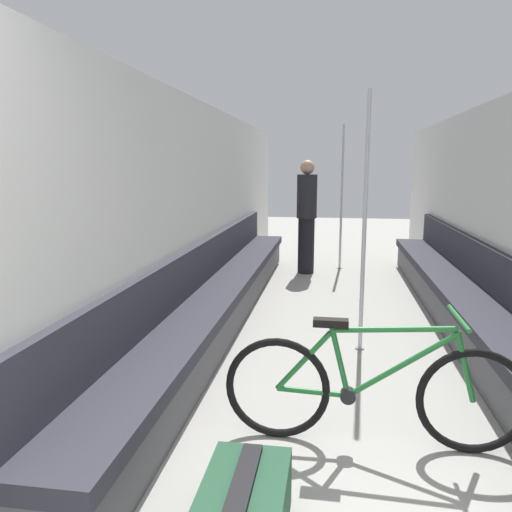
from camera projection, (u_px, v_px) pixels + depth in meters
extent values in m
cube|color=silver|center=(191.00, 215.00, 4.94)|extent=(0.10, 11.10, 2.25)
cube|color=silver|center=(510.00, 220.00, 4.49)|extent=(0.10, 11.10, 2.25)
cube|color=#4C4C51|center=(225.00, 306.00, 5.22)|extent=(0.42, 6.82, 0.33)
cube|color=#2D2D38|center=(224.00, 286.00, 5.18)|extent=(0.49, 6.82, 0.10)
cube|color=#2D2D38|center=(204.00, 261.00, 5.17)|extent=(0.07, 6.82, 0.41)
cube|color=#4C4C51|center=(463.00, 316.00, 4.86)|extent=(0.42, 6.82, 0.33)
cube|color=#2D2D38|center=(465.00, 294.00, 4.82)|extent=(0.49, 6.82, 0.10)
cube|color=#2D2D38|center=(490.00, 269.00, 4.75)|extent=(0.07, 6.82, 0.41)
torus|color=black|center=(277.00, 388.00, 2.96)|extent=(0.62, 0.05, 0.62)
torus|color=black|center=(473.00, 401.00, 2.79)|extent=(0.62, 0.05, 0.62)
cylinder|color=#237533|center=(312.00, 392.00, 2.93)|extent=(0.41, 0.03, 0.05)
cylinder|color=#237533|center=(303.00, 361.00, 2.90)|extent=(0.33, 0.03, 0.38)
cylinder|color=#237533|center=(339.00, 359.00, 2.87)|extent=(0.14, 0.03, 0.44)
cylinder|color=#237533|center=(401.00, 366.00, 2.82)|extent=(0.60, 0.03, 0.43)
cylinder|color=#237533|center=(393.00, 330.00, 2.79)|extent=(0.69, 0.03, 0.07)
cylinder|color=#237533|center=(465.00, 367.00, 2.76)|extent=(0.14, 0.03, 0.41)
cylinder|color=black|center=(348.00, 395.00, 2.90)|extent=(0.09, 0.06, 0.09)
cube|color=black|center=(331.00, 323.00, 2.84)|extent=(0.20, 0.07, 0.04)
cylinder|color=#237533|center=(458.00, 318.00, 2.72)|extent=(0.02, 0.46, 0.02)
cylinder|color=gray|center=(340.00, 268.00, 7.94)|extent=(0.08, 0.08, 0.01)
cylinder|color=silver|center=(342.00, 198.00, 7.74)|extent=(0.04, 0.04, 2.23)
cylinder|color=gray|center=(360.00, 348.00, 4.45)|extent=(0.08, 0.08, 0.01)
cylinder|color=silver|center=(365.00, 225.00, 4.25)|extent=(0.04, 0.04, 2.23)
cylinder|color=black|center=(306.00, 246.00, 7.55)|extent=(0.25, 0.25, 0.84)
cylinder|color=#232328|center=(307.00, 196.00, 7.42)|extent=(0.30, 0.30, 0.64)
sphere|color=tan|center=(307.00, 167.00, 7.35)|extent=(0.21, 0.21, 0.21)
cube|color=black|center=(243.00, 482.00, 2.10)|extent=(0.09, 0.54, 0.03)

